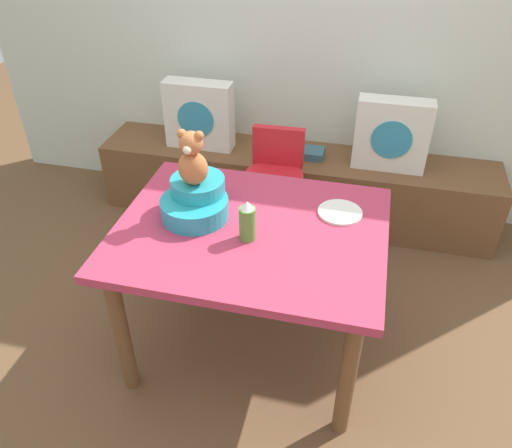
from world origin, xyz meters
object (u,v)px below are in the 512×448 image
Objects in this scene: highchair at (274,179)px; ketchup_bottle at (247,221)px; pillow_floral_left at (199,115)px; teddy_bear at (192,159)px; dining_table at (251,248)px; coffee_mug at (202,172)px; book_stack at (308,153)px; dinner_plate_near at (340,212)px; infant_seat_teal at (196,201)px; pillow_floral_right at (392,135)px.

ketchup_bottle is at bearing -85.93° from highchair.
teddy_bear is (0.38, -1.15, 0.34)m from pillow_floral_left.
coffee_mug is (-0.33, 0.33, 0.16)m from dining_table.
pillow_floral_left is 0.75m from book_stack.
coffee_mug reaches higher than dinner_plate_near.
book_stack is 0.80× the size of teddy_bear.
ketchup_bottle is at bearing -24.17° from infant_seat_teal.
coffee_mug is (-0.27, -0.45, 0.27)m from highchair.
dinner_plate_near is at bearing 37.25° from ketchup_bottle.
infant_seat_teal is at bearing -71.59° from pillow_floral_left.
book_stack is 1.08× the size of ketchup_bottle.
ketchup_bottle is (0.27, -0.12, -0.19)m from teddy_bear.
pillow_floral_left is 2.20× the size of dinner_plate_near.
ketchup_bottle is at bearing -93.35° from book_stack.
highchair is at bearing 74.27° from infant_seat_teal.
pillow_floral_left is 0.74m from highchair.
highchair is at bearing 74.28° from teddy_bear.
ketchup_bottle reaches higher than dining_table.
dinner_plate_near is (0.36, 0.20, 0.12)m from dining_table.
infant_seat_teal reaches higher than dining_table.
pillow_floral_left is at bearing 135.39° from dinner_plate_near.
dinner_plate_near is (0.36, 0.27, -0.08)m from ketchup_bottle.
ketchup_bottle is (0.27, -0.12, 0.02)m from infant_seat_teal.
teddy_bear is at bearing -106.30° from book_stack.
pillow_floral_right is 1.33× the size of infant_seat_teal.
pillow_floral_right is at bearing 53.80° from teddy_bear.
highchair is (-0.06, 0.78, -0.11)m from dining_table.
ketchup_bottle reaches higher than pillow_floral_right.
infant_seat_teal reaches higher than book_stack.
dinner_plate_near is (0.62, 0.15, -0.27)m from teddy_bear.
infant_seat_teal is at bearing -105.73° from highchair.
pillow_floral_right reaches higher than book_stack.
book_stack is at bearing 72.74° from highchair.
dinner_plate_near is at bearing -74.37° from book_stack.
highchair is at bearing -35.31° from pillow_floral_left.
highchair is at bearing -146.72° from pillow_floral_right.
coffee_mug is (-0.06, 0.28, -0.02)m from infant_seat_teal.
teddy_bear is at bearing -105.72° from highchair.
book_stack is (0.72, 0.02, -0.19)m from pillow_floral_left.
book_stack is 1.67× the size of coffee_mug.
pillow_floral_left is at bearing 108.41° from infant_seat_teal.
teddy_bear is (-0.26, 0.05, 0.39)m from dining_table.
teddy_bear is (-0.21, -0.73, 0.50)m from highchair.
dinner_plate_near is at bearing -44.61° from pillow_floral_left.
ketchup_bottle is at bearing -142.75° from dinner_plate_near.
pillow_floral_right is 0.38× the size of dining_table.
teddy_bear is at bearing -71.60° from pillow_floral_left.
pillow_floral_left and pillow_floral_right have the same top height.
dining_table is at bearing -85.95° from highchair.
pillow_floral_left reaches higher than dining_table.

